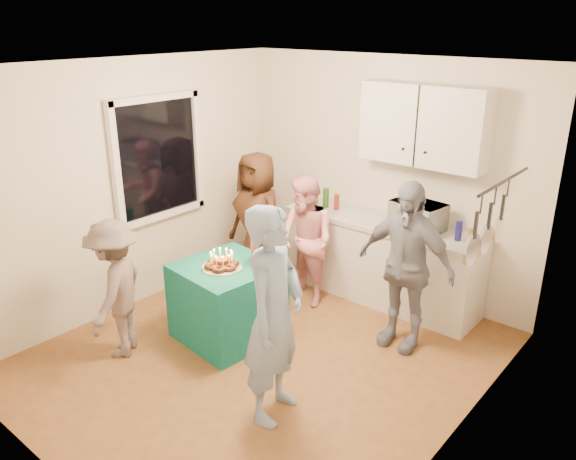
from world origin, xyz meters
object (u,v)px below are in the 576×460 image
Objects in this scene: punch_jar at (262,248)px; woman_back_center at (306,241)px; counter at (381,262)px; man_birthday at (274,316)px; microwave at (417,216)px; woman_back_right at (405,266)px; woman_back_left at (257,220)px; party_table at (228,301)px; child_near_left at (116,289)px.

punch_jar is 0.84m from woman_back_center.
counter is 1.27× the size of man_birthday.
microwave is 1.19m from woman_back_center.
man_birthday is at bearing -82.07° from microwave.
woman_back_right is (1.22, -0.07, 0.10)m from woman_back_center.
woman_back_right is at bearing 2.94° from woman_back_left.
man_birthday is 1.10× the size of woman_back_left.
man_birthday reaches higher than woman_back_center.
woman_back_left is 1.93m from woman_back_right.
woman_back_center is at bearing 82.92° from party_table.
child_near_left is (-0.57, -0.84, 0.27)m from party_table.
man_birthday is 1.88m from woman_back_center.
woman_back_center is 1.09× the size of child_near_left.
punch_jar is at bearing -147.27° from woman_back_right.
woman_back_center is at bearing -139.52° from microwave.
microwave is at bearing -14.53° from man_birthday.
man_birthday reaches higher than counter.
woman_back_left is at bearing 135.32° from punch_jar.
microwave is at bearing 112.85° from child_near_left.
microwave is 0.36× the size of woman_back_center.
microwave is at bearing 25.32° from woman_back_left.
woman_back_right is (0.65, -0.69, 0.38)m from counter.
child_near_left is at bearing -127.08° from punch_jar.
woman_back_right is at bearing -23.96° from man_birthday.
counter is 2.59× the size of party_table.
counter is at bearing 30.74° from woman_back_left.
counter is 2.30m from man_birthday.
man_birthday is at bearing -79.86° from counter.
punch_jar is (-0.45, -1.43, 0.50)m from counter.
woman_back_right is 2.64m from child_near_left.
punch_jar is 0.21× the size of woman_back_right.
microwave is (0.39, 0.00, 0.62)m from counter.
counter is 1.35× the size of woman_back_right.
counter is 1.02m from woman_back_right.
punch_jar is (-0.84, -1.43, -0.12)m from microwave.
microwave is 1.53× the size of punch_jar.
punch_jar is 1.17m from man_birthday.
party_table is at bearing -55.96° from woman_back_left.
counter is 0.74m from microwave.
party_table is 1.05m from child_near_left.
punch_jar is at bearing -39.31° from woman_back_left.
man_birthday is at bearing 65.78° from child_near_left.
child_near_left is (-1.66, -0.28, -0.21)m from man_birthday.
man_birthday reaches higher than woman_back_left.
party_table is at bearing -115.49° from microwave.
party_table is 0.59× the size of woman_back_center.
punch_jar is at bearing -112.78° from microwave.
woman_back_right is at bearing -61.71° from microwave.
microwave is 0.77m from woman_back_right.
counter is 1.40× the size of woman_back_left.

